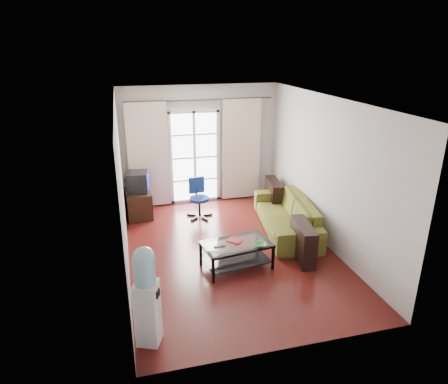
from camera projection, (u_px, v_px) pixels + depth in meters
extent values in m
plane|color=#521713|center=(230.00, 250.00, 7.28)|extent=(5.20, 5.20, 0.00)
plane|color=white|center=(231.00, 100.00, 6.33)|extent=(5.20, 5.20, 0.00)
cube|color=#B7B3AE|center=(200.00, 145.00, 9.16)|extent=(3.60, 0.02, 2.70)
cube|color=#B7B3AE|center=(291.00, 252.00, 4.45)|extent=(3.60, 0.02, 2.70)
cube|color=#B7B3AE|center=(122.00, 189.00, 6.38)|extent=(0.02, 5.20, 2.70)
cube|color=#B7B3AE|center=(326.00, 172.00, 7.23)|extent=(0.02, 5.20, 2.70)
cube|color=white|center=(195.00, 157.00, 9.19)|extent=(1.01, 0.02, 2.04)
cube|color=white|center=(195.00, 158.00, 9.17)|extent=(1.16, 0.06, 2.15)
cylinder|color=#4C3F2D|center=(200.00, 100.00, 8.71)|extent=(3.30, 0.04, 0.04)
cube|color=beige|center=(148.00, 156.00, 8.83)|extent=(0.90, 0.07, 2.35)
cube|color=beige|center=(241.00, 150.00, 9.33)|extent=(0.90, 0.07, 2.35)
cube|color=#949396|center=(235.00, 185.00, 9.62)|extent=(0.64, 0.12, 0.64)
imported|color=brown|center=(286.00, 215.00, 7.95)|extent=(2.53, 1.55, 0.66)
cube|color=silver|center=(237.00, 243.00, 6.56)|extent=(1.20, 0.79, 0.01)
cube|color=black|center=(236.00, 260.00, 6.67)|extent=(1.13, 0.73, 0.01)
cube|color=black|center=(213.00, 271.00, 6.20)|extent=(0.05, 0.05, 0.45)
cube|color=black|center=(273.00, 257.00, 6.58)|extent=(0.05, 0.05, 0.45)
cube|color=black|center=(201.00, 254.00, 6.70)|extent=(0.05, 0.05, 0.45)
cube|color=black|center=(257.00, 242.00, 7.08)|extent=(0.05, 0.05, 0.45)
imported|color=#30854A|center=(260.00, 245.00, 6.45)|extent=(0.25, 0.25, 0.05)
imported|color=#AE2415|center=(232.00, 243.00, 6.55)|extent=(0.40, 0.40, 0.02)
cube|color=black|center=(219.00, 246.00, 6.43)|extent=(0.18, 0.06, 0.02)
cube|color=black|center=(138.00, 204.00, 8.63)|extent=(0.57, 0.81, 0.57)
cube|color=black|center=(138.00, 182.00, 8.48)|extent=(0.47, 0.50, 0.42)
cube|color=#0C19E5|center=(148.00, 181.00, 8.50)|extent=(0.06, 0.37, 0.31)
cube|color=black|center=(129.00, 182.00, 8.45)|extent=(0.16, 0.32, 0.28)
cylinder|color=black|center=(199.00, 208.00, 8.59)|extent=(0.05, 0.05, 0.43)
cylinder|color=navy|center=(199.00, 199.00, 8.52)|extent=(0.41, 0.41, 0.07)
cube|color=navy|center=(197.00, 185.00, 8.59)|extent=(0.34, 0.08, 0.36)
cube|color=white|center=(148.00, 313.00, 4.90)|extent=(0.35, 0.35, 0.86)
cylinder|color=#81AEC7|center=(145.00, 270.00, 4.69)|extent=(0.26, 0.26, 0.34)
sphere|color=#81AEC7|center=(144.00, 258.00, 4.63)|extent=(0.26, 0.26, 0.26)
cube|color=black|center=(157.00, 294.00, 4.78)|extent=(0.07, 0.11, 0.09)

